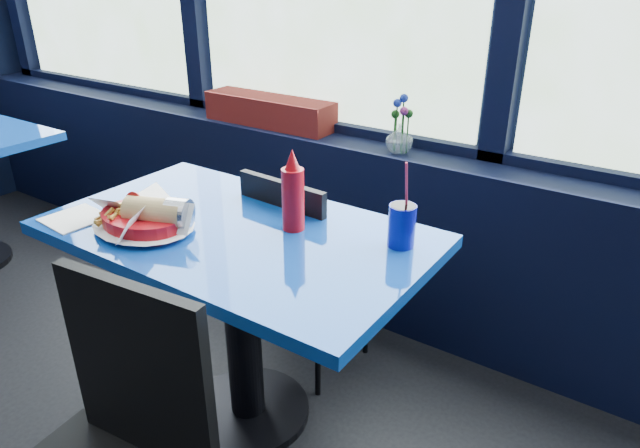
% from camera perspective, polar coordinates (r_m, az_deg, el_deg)
% --- Properties ---
extents(window_sill, '(5.00, 0.26, 0.80)m').
position_cam_1_polar(window_sill, '(2.72, -0.43, 1.01)').
color(window_sill, black).
rests_on(window_sill, ground).
extents(near_table, '(1.20, 0.70, 0.75)m').
position_cam_1_polar(near_table, '(1.87, -8.06, -5.48)').
color(near_table, black).
rests_on(near_table, ground).
extents(chair_near_back, '(0.40, 0.41, 0.84)m').
position_cam_1_polar(chair_near_back, '(2.12, -2.00, -3.83)').
color(chair_near_back, black).
rests_on(chair_near_back, ground).
extents(planter_box, '(0.65, 0.17, 0.13)m').
position_cam_1_polar(planter_box, '(2.70, -5.10, 11.22)').
color(planter_box, maroon).
rests_on(planter_box, window_sill).
extents(flower_vase, '(0.12, 0.12, 0.23)m').
position_cam_1_polar(flower_vase, '(2.31, 7.98, 8.79)').
color(flower_vase, silver).
rests_on(flower_vase, window_sill).
extents(food_basket, '(0.32, 0.31, 0.11)m').
position_cam_1_polar(food_basket, '(1.82, -17.13, 0.62)').
color(food_basket, '#A90B12').
rests_on(food_basket, near_table).
extents(ketchup_bottle, '(0.07, 0.07, 0.26)m').
position_cam_1_polar(ketchup_bottle, '(1.72, -2.72, 2.96)').
color(ketchup_bottle, '#A90B12').
rests_on(ketchup_bottle, near_table).
extents(soda_cup, '(0.08, 0.08, 0.27)m').
position_cam_1_polar(soda_cup, '(1.65, 8.19, -0.07)').
color(soda_cup, '#0D1296').
rests_on(soda_cup, near_table).
extents(napkin, '(0.19, 0.19, 0.00)m').
position_cam_1_polar(napkin, '(1.99, -23.33, 0.52)').
color(napkin, white).
rests_on(napkin, near_table).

